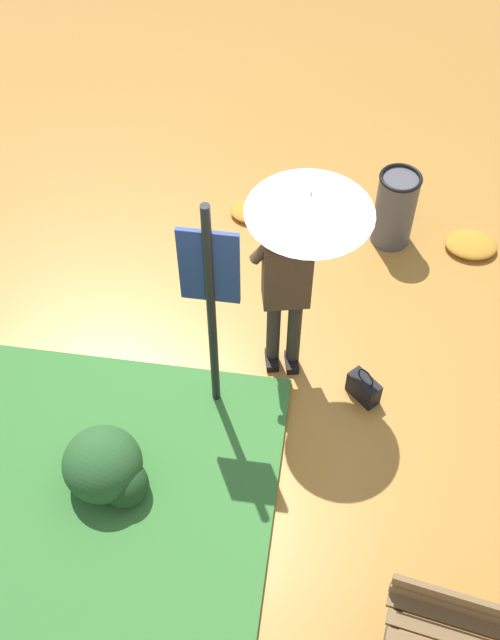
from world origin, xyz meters
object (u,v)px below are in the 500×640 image
person_with_umbrella (299,240)px  info_sign_post (210,291)px  handbag (364,388)px  trash_bin (395,209)px

person_with_umbrella → info_sign_post: info_sign_post is taller
person_with_umbrella → handbag: size_ratio=5.53×
handbag → trash_bin: size_ratio=0.44×
person_with_umbrella → trash_bin: (0.83, 1.68, -1.13)m
info_sign_post → handbag: (1.26, 0.21, -1.32)m
person_with_umbrella → handbag: 1.60m
person_with_umbrella → trash_bin: person_with_umbrella is taller
person_with_umbrella → trash_bin: bearing=63.7°
info_sign_post → person_with_umbrella: bearing=40.3°
info_sign_post → trash_bin: 2.80m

